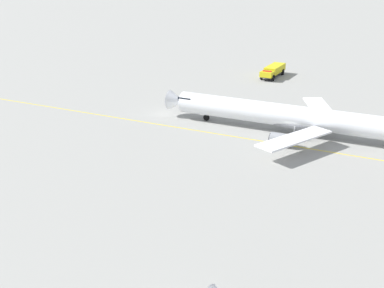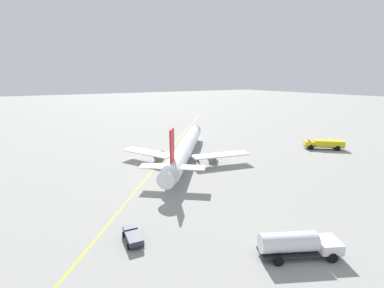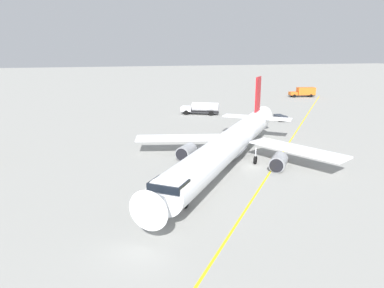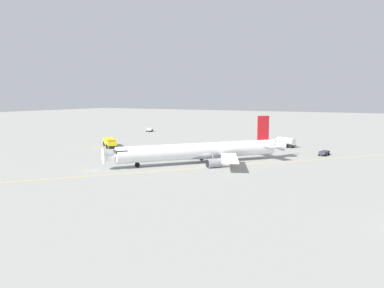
# 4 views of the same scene
# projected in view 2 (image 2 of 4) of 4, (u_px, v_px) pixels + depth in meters

# --- Properties ---
(ground_plane) EXTENTS (600.00, 600.00, 0.00)m
(ground_plane) POSITION_uv_depth(u_px,v_px,m) (175.00, 160.00, 65.45)
(ground_plane) COLOR gray
(airliner_main) EXTENTS (36.96, 31.11, 10.62)m
(airliner_main) POSITION_uv_depth(u_px,v_px,m) (185.00, 149.00, 64.87)
(airliner_main) COLOR white
(airliner_main) RESTS_ON ground_plane
(fire_tender_truck) EXTENTS (8.80, 9.52, 2.50)m
(fire_tender_truck) POSITION_uv_depth(u_px,v_px,m) (324.00, 144.00, 74.86)
(fire_tender_truck) COLOR #232326
(fire_tender_truck) RESTS_ON ground_plane
(fuel_tanker_truck) EXTENTS (6.24, 9.05, 2.87)m
(fuel_tanker_truck) POSITION_uv_depth(u_px,v_px,m) (297.00, 244.00, 29.59)
(fuel_tanker_truck) COLOR #232326
(fuel_tanker_truck) RESTS_ON ground_plane
(baggage_truck_truck) EXTENTS (4.24, 2.32, 1.22)m
(baggage_truck_truck) POSITION_uv_depth(u_px,v_px,m) (133.00, 236.00, 32.59)
(baggage_truck_truck) COLOR #232326
(baggage_truck_truck) RESTS_ON ground_plane
(taxiway_centreline) EXTENTS (130.45, 107.08, 0.01)m
(taxiway_centreline) POSITION_uv_depth(u_px,v_px,m) (164.00, 157.00, 67.50)
(taxiway_centreline) COLOR yellow
(taxiway_centreline) RESTS_ON ground_plane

